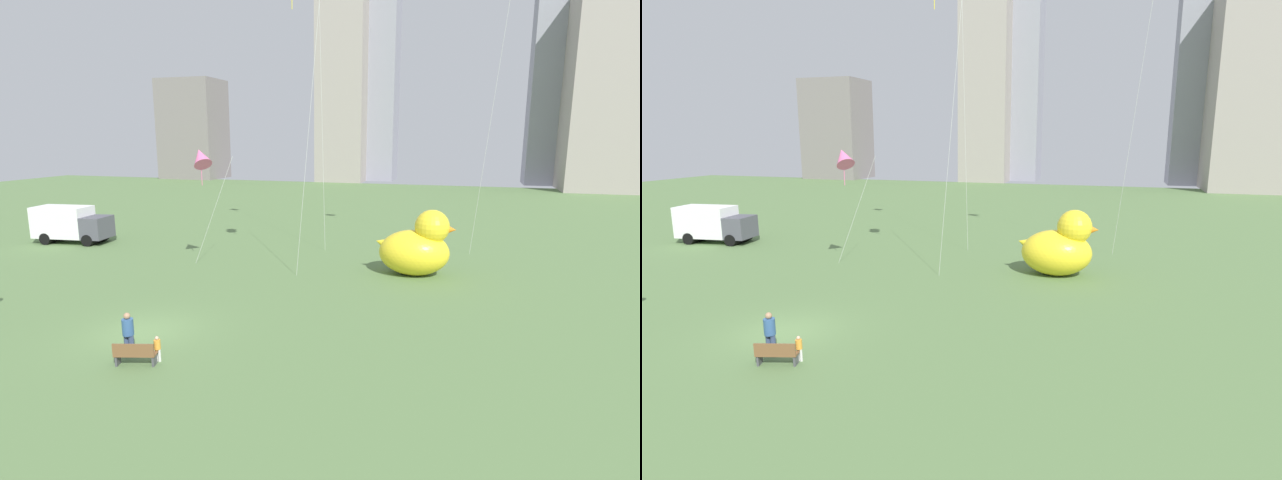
% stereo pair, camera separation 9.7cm
% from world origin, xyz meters
% --- Properties ---
extents(ground_plane, '(140.00, 140.00, 0.00)m').
position_xyz_m(ground_plane, '(0.00, 0.00, 0.00)').
color(ground_plane, '#577745').
extents(park_bench, '(1.58, 0.84, 0.90)m').
position_xyz_m(park_bench, '(1.68, -2.83, 0.47)').
color(park_bench, brown).
rests_on(park_bench, ground).
extents(person_adult, '(0.42, 0.42, 1.73)m').
position_xyz_m(person_adult, '(0.93, -2.16, 0.95)').
color(person_adult, '#38476B').
rests_on(person_adult, ground).
extents(person_child, '(0.24, 0.24, 0.99)m').
position_xyz_m(person_child, '(2.25, -2.26, 0.55)').
color(person_child, silver).
rests_on(person_child, ground).
extents(giant_inflatable_duck, '(4.84, 3.10, 4.01)m').
position_xyz_m(giant_inflatable_duck, '(10.18, 12.47, 1.71)').
color(giant_inflatable_duck, yellow).
rests_on(giant_inflatable_duck, ground).
extents(box_truck, '(6.04, 2.99, 2.85)m').
position_xyz_m(box_truck, '(-16.79, 14.06, 1.44)').
color(box_truck, white).
rests_on(box_truck, ground).
extents(city_skyline, '(83.43, 18.40, 38.18)m').
position_xyz_m(city_skyline, '(5.72, 73.36, 15.79)').
color(city_skyline, gray).
rests_on(city_skyline, ground).
extents(kite_pink, '(2.88, 2.45, 7.79)m').
position_xyz_m(kite_pink, '(-2.52, 9.75, 7.00)').
color(kite_pink, silver).
rests_on(kite_pink, ground).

